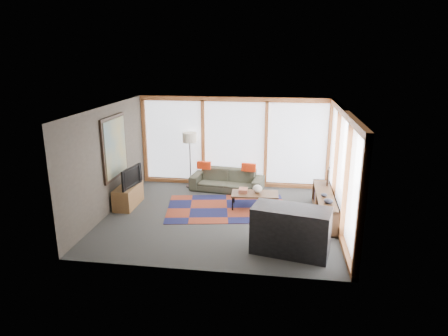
# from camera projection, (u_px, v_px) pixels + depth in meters

# --- Properties ---
(ground) EXTENTS (5.50, 5.50, 0.00)m
(ground) POSITION_uv_depth(u_px,v_px,m) (222.00, 216.00, 9.58)
(ground) COLOR #2E2E2C
(ground) RESTS_ON ground
(room_envelope) EXTENTS (5.52, 5.02, 2.62)m
(room_envelope) POSITION_uv_depth(u_px,v_px,m) (245.00, 149.00, 9.62)
(room_envelope) COLOR #3A332C
(room_envelope) RESTS_ON ground
(rug) EXTENTS (3.27, 2.39, 0.01)m
(rug) POSITION_uv_depth(u_px,v_px,m) (227.00, 208.00, 10.08)
(rug) COLOR maroon
(rug) RESTS_ON ground
(sofa) EXTENTS (2.12, 1.03, 0.60)m
(sofa) POSITION_uv_depth(u_px,v_px,m) (227.00, 180.00, 11.36)
(sofa) COLOR #36382B
(sofa) RESTS_ON ground
(pillow_left) EXTENTS (0.40, 0.13, 0.22)m
(pillow_left) POSITION_uv_depth(u_px,v_px,m) (204.00, 165.00, 11.36)
(pillow_left) COLOR red
(pillow_left) RESTS_ON sofa
(pillow_right) EXTENTS (0.42, 0.18, 0.22)m
(pillow_right) POSITION_uv_depth(u_px,v_px,m) (249.00, 167.00, 11.14)
(pillow_right) COLOR red
(pillow_right) RESTS_ON sofa
(floor_lamp) EXTENTS (0.41, 0.41, 1.61)m
(floor_lamp) POSITION_uv_depth(u_px,v_px,m) (190.00, 160.00, 11.52)
(floor_lamp) COLOR black
(floor_lamp) RESTS_ON ground
(coffee_table) EXTENTS (1.20, 0.65, 0.39)m
(coffee_table) POSITION_uv_depth(u_px,v_px,m) (255.00, 200.00, 10.08)
(coffee_table) COLOR #371F16
(coffee_table) RESTS_ON ground
(book_stack) EXTENTS (0.22, 0.27, 0.09)m
(book_stack) POSITION_uv_depth(u_px,v_px,m) (243.00, 190.00, 10.09)
(book_stack) COLOR brown
(book_stack) RESTS_ON coffee_table
(vase) EXTENTS (0.28, 0.28, 0.21)m
(vase) POSITION_uv_depth(u_px,v_px,m) (257.00, 189.00, 10.03)
(vase) COLOR beige
(vase) RESTS_ON coffee_table
(bookshelf) EXTENTS (0.42, 2.30, 0.58)m
(bookshelf) POSITION_uv_depth(u_px,v_px,m) (325.00, 206.00, 9.49)
(bookshelf) COLOR #371F16
(bookshelf) RESTS_ON ground
(bowl_a) EXTENTS (0.24, 0.24, 0.11)m
(bowl_a) POSITION_uv_depth(u_px,v_px,m) (328.00, 201.00, 8.83)
(bowl_a) COLOR black
(bowl_a) RESTS_ON bookshelf
(bowl_b) EXTENTS (0.18, 0.18, 0.08)m
(bowl_b) POSITION_uv_depth(u_px,v_px,m) (324.00, 195.00, 9.25)
(bowl_b) COLOR black
(bowl_b) RESTS_ON bookshelf
(shelf_picture) EXTENTS (0.10, 0.32, 0.42)m
(shelf_picture) POSITION_uv_depth(u_px,v_px,m) (328.00, 176.00, 10.07)
(shelf_picture) COLOR black
(shelf_picture) RESTS_ON bookshelf
(tv_console) EXTENTS (0.44, 1.07, 0.53)m
(tv_console) POSITION_uv_depth(u_px,v_px,m) (128.00, 196.00, 10.19)
(tv_console) COLOR brown
(tv_console) RESTS_ON ground
(television) EXTENTS (0.27, 0.91, 0.52)m
(television) POSITION_uv_depth(u_px,v_px,m) (129.00, 177.00, 10.00)
(television) COLOR black
(television) RESTS_ON tv_console
(bar_counter) EXTENTS (1.59, 0.99, 0.94)m
(bar_counter) POSITION_uv_depth(u_px,v_px,m) (291.00, 231.00, 7.73)
(bar_counter) COLOR black
(bar_counter) RESTS_ON ground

